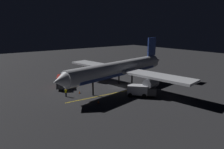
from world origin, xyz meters
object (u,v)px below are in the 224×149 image
(airliner, at_px, (120,69))
(traffic_cone_near_left, at_px, (98,102))
(catering_truck, at_px, (140,91))
(traffic_cone_near_right, at_px, (80,92))
(ground_crew_worker, at_px, (66,93))
(baggage_truck, at_px, (61,82))

(airliner, relative_size, traffic_cone_near_left, 65.38)
(catering_truck, bearing_deg, traffic_cone_near_right, 44.49)
(ground_crew_worker, bearing_deg, traffic_cone_near_right, -86.03)
(baggage_truck, relative_size, ground_crew_worker, 3.79)
(airliner, xyz_separation_m, baggage_truck, (8.66, 11.43, -3.14))
(catering_truck, relative_size, ground_crew_worker, 3.29)
(traffic_cone_near_left, distance_m, traffic_cone_near_right, 7.47)
(traffic_cone_near_left, xyz_separation_m, traffic_cone_near_right, (7.47, 0.05, 0.00))
(baggage_truck, xyz_separation_m, ground_crew_worker, (-7.30, 2.22, -0.44))
(traffic_cone_near_left, bearing_deg, ground_crew_worker, 24.80)
(traffic_cone_near_right, bearing_deg, traffic_cone_near_left, -179.65)
(airliner, bearing_deg, traffic_cone_near_right, 81.28)
(airliner, bearing_deg, baggage_truck, 52.84)
(ground_crew_worker, bearing_deg, baggage_truck, -16.91)
(baggage_truck, height_order, ground_crew_worker, baggage_truck)
(airliner, distance_m, traffic_cone_near_right, 11.29)
(catering_truck, distance_m, traffic_cone_near_right, 13.33)
(catering_truck, relative_size, traffic_cone_near_right, 10.42)
(airliner, xyz_separation_m, catering_truck, (-7.90, 1.03, -3.24))
(baggage_truck, bearing_deg, traffic_cone_near_left, -175.57)
(airliner, distance_m, baggage_truck, 14.68)
(ground_crew_worker, relative_size, traffic_cone_near_left, 3.16)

